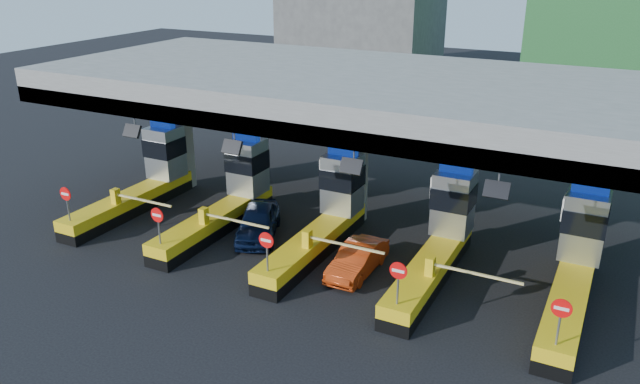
% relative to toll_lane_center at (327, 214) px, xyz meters
% --- Properties ---
extents(ground, '(120.00, 120.00, 0.00)m').
position_rel_toll_lane_center_xyz_m(ground, '(-0.00, -0.28, -1.40)').
color(ground, black).
rests_on(ground, ground).
extents(toll_canopy, '(28.00, 12.09, 7.00)m').
position_rel_toll_lane_center_xyz_m(toll_canopy, '(-0.00, 2.59, 4.74)').
color(toll_canopy, slate).
rests_on(toll_canopy, ground).
extents(toll_lane_far_left, '(4.43, 8.00, 4.16)m').
position_rel_toll_lane_center_xyz_m(toll_lane_far_left, '(-10.00, 0.00, 0.00)').
color(toll_lane_far_left, black).
rests_on(toll_lane_far_left, ground).
extents(toll_lane_left, '(4.43, 8.00, 4.16)m').
position_rel_toll_lane_center_xyz_m(toll_lane_left, '(-5.00, 0.00, 0.00)').
color(toll_lane_left, black).
rests_on(toll_lane_left, ground).
extents(toll_lane_center, '(4.43, 8.00, 4.16)m').
position_rel_toll_lane_center_xyz_m(toll_lane_center, '(0.00, 0.00, 0.00)').
color(toll_lane_center, black).
rests_on(toll_lane_center, ground).
extents(toll_lane_right, '(4.43, 8.00, 4.16)m').
position_rel_toll_lane_center_xyz_m(toll_lane_right, '(5.00, 0.00, 0.00)').
color(toll_lane_right, black).
rests_on(toll_lane_right, ground).
extents(toll_lane_far_right, '(4.43, 8.00, 4.16)m').
position_rel_toll_lane_center_xyz_m(toll_lane_far_right, '(10.00, 0.00, 0.00)').
color(toll_lane_far_right, black).
rests_on(toll_lane_far_right, ground).
extents(van, '(3.22, 4.47, 1.41)m').
position_rel_toll_lane_center_xyz_m(van, '(-3.04, -0.74, -0.69)').
color(van, black).
rests_on(van, ground).
extents(red_car, '(1.31, 3.63, 1.19)m').
position_rel_toll_lane_center_xyz_m(red_car, '(2.24, -1.85, -0.80)').
color(red_car, '#B4330D').
rests_on(red_car, ground).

